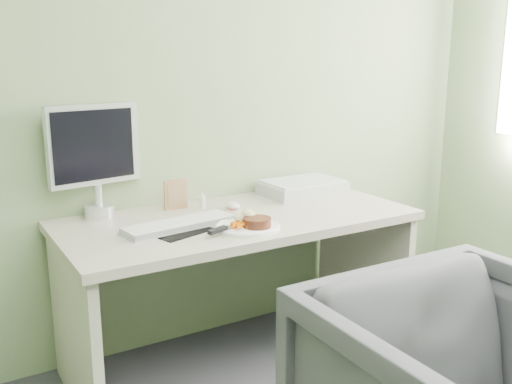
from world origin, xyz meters
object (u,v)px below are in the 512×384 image
scanner (302,188)px  monitor (95,154)px  plate (248,227)px  desk (238,254)px

scanner → monitor: (-1.05, 0.11, 0.25)m
plate → scanner: 0.69m
scanner → plate: bearing=-145.2°
monitor → scanner: bearing=-16.3°
scanner → desk: bearing=-158.7°
desk → scanner: (0.50, 0.20, 0.22)m
scanner → monitor: 1.09m
plate → monitor: 0.76m
scanner → monitor: monitor is taller
desk → plate: (-0.06, -0.20, 0.19)m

